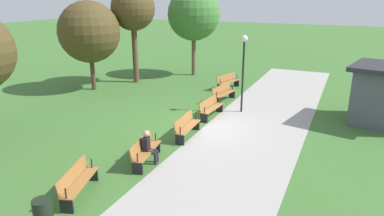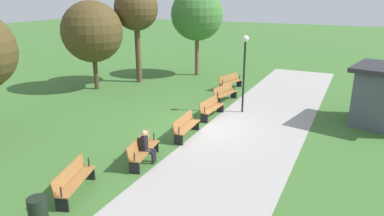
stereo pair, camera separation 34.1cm
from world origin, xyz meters
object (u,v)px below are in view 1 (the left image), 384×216
(bench_4, at_px, (145,150))
(tree_0, at_px, (89,32))
(trash_bin, at_px, (43,214))
(lamp_post, at_px, (244,59))
(person_seated, at_px, (149,146))
(bench_3, at_px, (186,126))
(bench_5, at_px, (77,181))
(bench_2, at_px, (211,107))
(bench_0, at_px, (228,81))
(bench_1, at_px, (223,93))
(tree_3, at_px, (133,9))
(tree_2, at_px, (194,14))

(bench_4, xyz_separation_m, tree_0, (-7.33, -8.23, 3.06))
(trash_bin, bearing_deg, lamp_post, 170.55)
(person_seated, xyz_separation_m, trash_bin, (4.29, -0.52, -0.23))
(bench_3, bearing_deg, bench_4, -10.37)
(bench_5, bearing_deg, lamp_post, 150.11)
(lamp_post, relative_size, trash_bin, 4.69)
(tree_0, xyz_separation_m, trash_bin, (11.58, 7.84, -3.13))
(bench_2, distance_m, bench_5, 8.26)
(bench_0, relative_size, bench_1, 1.00)
(person_seated, height_order, tree_0, tree_0)
(bench_0, xyz_separation_m, bench_1, (2.69, 0.66, 0.00))
(bench_0, distance_m, bench_4, 10.97)
(tree_0, bearing_deg, tree_3, 153.44)
(bench_3, height_order, bench_5, same)
(trash_bin, bearing_deg, bench_5, -169.96)
(bench_1, distance_m, person_seated, 8.22)
(bench_2, xyz_separation_m, bench_3, (2.77, 0.00, 0.00))
(bench_0, relative_size, tree_2, 0.32)
(bench_4, distance_m, tree_0, 11.44)
(bench_3, distance_m, tree_3, 11.12)
(person_seated, bearing_deg, lamp_post, 158.58)
(person_seated, xyz_separation_m, tree_0, (-7.29, -8.37, 2.90))
(bench_0, height_order, bench_4, same)
(bench_2, height_order, person_seated, person_seated)
(person_seated, distance_m, tree_3, 12.90)
(tree_0, xyz_separation_m, tree_3, (-2.73, 1.37, 1.23))
(bench_0, height_order, person_seated, person_seated)
(bench_1, relative_size, person_seated, 1.63)
(bench_0, height_order, bench_3, same)
(bench_5, relative_size, tree_0, 0.36)
(person_seated, distance_m, trash_bin, 4.33)
(bench_1, relative_size, tree_2, 0.32)
(bench_1, bearing_deg, person_seated, 11.37)
(tree_2, distance_m, trash_bin, 18.76)
(bench_3, distance_m, tree_2, 12.47)
(bench_5, height_order, tree_3, tree_3)
(bench_0, height_order, tree_0, tree_0)
(bench_4, bearing_deg, trash_bin, -15.57)
(trash_bin, bearing_deg, bench_3, 174.15)
(bench_0, relative_size, trash_bin, 2.39)
(bench_0, xyz_separation_m, bench_3, (8.20, 0.99, 0.00))
(bench_2, bearing_deg, person_seated, 1.44)
(bench_2, bearing_deg, tree_0, -98.51)
(bench_0, xyz_separation_m, bench_2, (5.43, 0.99, 0.00))
(tree_3, bearing_deg, bench_4, 34.28)
(lamp_post, bearing_deg, tree_3, -110.93)
(person_seated, xyz_separation_m, tree_3, (-10.02, -7.00, 4.13))
(bench_5, bearing_deg, bench_3, 152.30)
(bench_0, relative_size, bench_5, 1.00)
(bench_1, bearing_deg, tree_3, -94.31)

